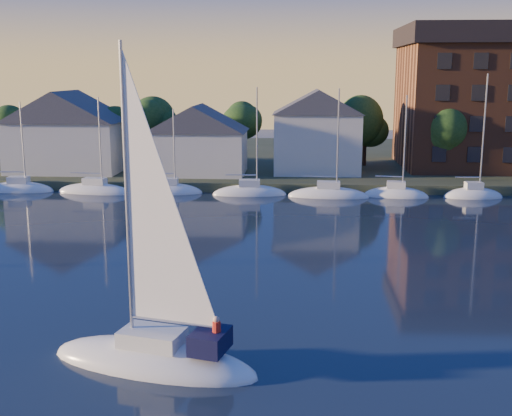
# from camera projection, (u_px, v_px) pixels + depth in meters

# --- Properties ---
(shoreline_land) EXTENTS (160.00, 50.00, 2.00)m
(shoreline_land) POSITION_uv_depth(u_px,v_px,m) (258.00, 162.00, 93.54)
(shoreline_land) COLOR #323C23
(shoreline_land) RESTS_ON ground
(wooden_dock) EXTENTS (120.00, 3.00, 1.00)m
(wooden_dock) POSITION_uv_depth(u_px,v_px,m) (246.00, 190.00, 71.08)
(wooden_dock) COLOR brown
(wooden_dock) RESTS_ON ground
(clubhouse_west) EXTENTS (13.65, 9.45, 9.64)m
(clubhouse_west) POSITION_uv_depth(u_px,v_px,m) (67.00, 130.00, 77.08)
(clubhouse_west) COLOR beige
(clubhouse_west) RESTS_ON shoreline_land
(clubhouse_centre) EXTENTS (11.55, 8.40, 8.08)m
(clubhouse_centre) POSITION_uv_depth(u_px,v_px,m) (198.00, 139.00, 75.28)
(clubhouse_centre) COLOR beige
(clubhouse_centre) RESTS_ON shoreline_land
(clubhouse_east) EXTENTS (10.50, 8.40, 9.80)m
(clubhouse_east) POSITION_uv_depth(u_px,v_px,m) (317.00, 130.00, 76.18)
(clubhouse_east) COLOR beige
(clubhouse_east) RESTS_ON shoreline_land
(tree_line) EXTENTS (93.40, 5.40, 8.90)m
(tree_line) POSITION_uv_depth(u_px,v_px,m) (268.00, 118.00, 80.22)
(tree_line) COLOR #3C251B
(tree_line) RESTS_ON shoreline_land
(moored_fleet) EXTENTS (71.50, 2.40, 12.05)m
(moored_fleet) POSITION_uv_depth(u_px,v_px,m) (169.00, 193.00, 68.62)
(moored_fleet) COLOR white
(moored_fleet) RESTS_ON ground
(hero_sailboat) EXTENTS (10.24, 5.46, 15.07)m
(hero_sailboat) POSITION_uv_depth(u_px,v_px,m) (156.00, 352.00, 28.21)
(hero_sailboat) COLOR white
(hero_sailboat) RESTS_ON ground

